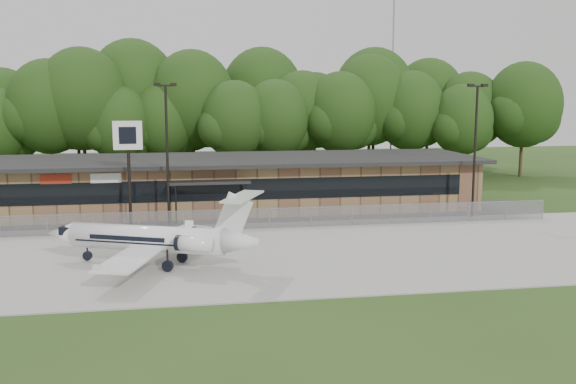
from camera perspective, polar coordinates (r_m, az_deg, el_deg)
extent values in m
plane|color=#284217|center=(30.81, -1.47, -9.17)|extent=(160.00, 160.00, 0.00)
cube|color=#9E9B93|center=(38.43, -3.17, -5.50)|extent=(64.00, 18.00, 0.08)
cube|color=#383835|center=(49.61, -4.67, -2.30)|extent=(50.00, 9.00, 0.06)
cube|color=olive|center=(53.72, -5.12, 0.66)|extent=(40.00, 10.00, 4.00)
cube|color=black|center=(48.72, -4.65, 0.21)|extent=(36.00, 0.08, 1.60)
cube|color=black|center=(52.97, -5.10, 2.89)|extent=(41.00, 11.50, 0.30)
cube|color=black|center=(47.92, -6.98, 0.88)|extent=(6.00, 1.60, 0.20)
cube|color=maroon|center=(49.17, -19.94, 1.09)|extent=(2.20, 0.06, 0.70)
cube|color=silver|center=(48.66, -15.88, 1.20)|extent=(2.20, 0.06, 0.70)
cube|color=gray|center=(45.07, -4.18, -2.47)|extent=(46.00, 0.03, 1.50)
cube|color=gray|center=(44.94, -4.19, -1.53)|extent=(46.00, 0.04, 0.04)
cylinder|color=gray|center=(81.41, 9.27, 10.70)|extent=(0.20, 0.20, 25.00)
cylinder|color=black|center=(45.76, -10.68, 2.95)|extent=(0.18, 0.18, 10.00)
cube|color=black|center=(45.55, -10.85, 9.28)|extent=(1.20, 0.12, 0.12)
cube|color=black|center=(45.57, -11.56, 9.35)|extent=(0.45, 0.30, 0.22)
cube|color=black|center=(45.55, -10.16, 9.39)|extent=(0.45, 0.30, 0.22)
cylinder|color=black|center=(50.83, 16.26, 3.31)|extent=(0.18, 0.18, 10.00)
cube|color=black|center=(50.64, 16.51, 9.00)|extent=(1.20, 0.12, 0.12)
cube|color=black|center=(50.40, 15.94, 9.11)|extent=(0.45, 0.30, 0.22)
cube|color=black|center=(50.88, 17.07, 9.05)|extent=(0.45, 0.30, 0.22)
cylinder|color=white|center=(36.21, -12.38, -4.17)|extent=(8.75, 4.83, 1.43)
cone|color=white|center=(38.83, -19.50, -3.61)|extent=(2.20, 2.01, 1.43)
cone|color=white|center=(34.18, -4.14, -4.52)|extent=(2.36, 2.08, 1.43)
cube|color=white|center=(33.56, -13.87, -5.95)|extent=(3.91, 5.69, 0.11)
cube|color=white|center=(38.72, -9.86, -3.88)|extent=(3.91, 5.69, 0.11)
cylinder|color=white|center=(33.91, -8.31, -4.70)|extent=(2.12, 1.51, 0.80)
cylinder|color=white|center=(35.93, -6.99, -3.92)|extent=(2.12, 1.51, 0.80)
cube|color=white|center=(34.05, -4.87, -2.36)|extent=(2.06, 0.98, 2.68)
cube|color=white|center=(33.69, -4.04, -0.54)|extent=(2.68, 4.22, 0.09)
cube|color=black|center=(38.44, -18.74, -3.31)|extent=(1.24, 1.33, 0.45)
cube|color=black|center=(35.83, -9.99, -6.22)|extent=(1.50, 2.25, 0.62)
cylinder|color=black|center=(38.25, -17.39, -5.54)|extent=(0.70, 0.70, 0.20)
cylinder|color=black|center=(46.34, -13.93, 1.21)|extent=(0.22, 0.22, 7.27)
cube|color=silver|center=(46.06, -14.07, 4.91)|extent=(2.00, 0.25, 2.00)
cube|color=black|center=(45.94, -14.08, 4.90)|extent=(1.18, 0.05, 1.18)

